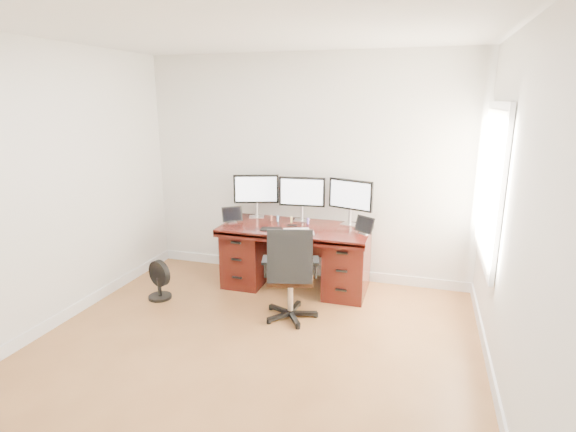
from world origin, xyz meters
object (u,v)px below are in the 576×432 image
(office_chair, at_px, (290,289))
(floor_fan, at_px, (159,280))
(keyboard, at_px, (297,230))
(desk, at_px, (296,254))
(monitor_center, at_px, (302,193))

(office_chair, distance_m, floor_fan, 1.55)
(keyboard, bearing_deg, desk, 84.27)
(desk, bearing_deg, keyboard, -73.55)
(desk, xyz_separation_m, monitor_center, (0.00, 0.24, 0.68))
(floor_fan, bearing_deg, office_chair, 18.39)
(floor_fan, relative_size, monitor_center, 0.80)
(office_chair, relative_size, monitor_center, 1.79)
(office_chair, bearing_deg, floor_fan, 163.40)
(desk, xyz_separation_m, office_chair, (0.17, -0.82, -0.08))
(keyboard, bearing_deg, office_chair, -101.62)
(desk, xyz_separation_m, keyboard, (0.05, -0.19, 0.36))
(keyboard, bearing_deg, floor_fan, -179.91)
(desk, height_order, office_chair, office_chair)
(desk, height_order, keyboard, keyboard)
(monitor_center, bearing_deg, office_chair, -86.30)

